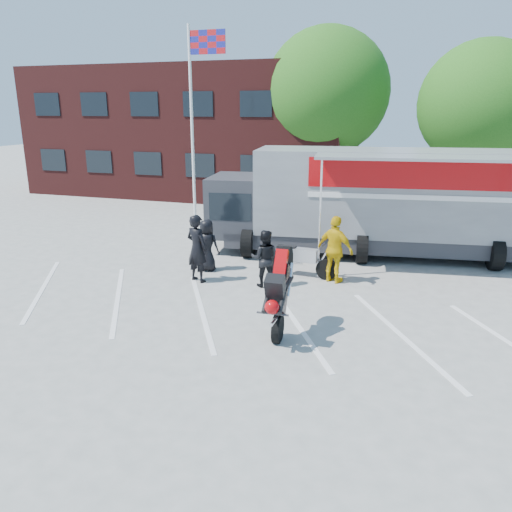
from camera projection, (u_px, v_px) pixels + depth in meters
The scene contains 13 objects.
ground at pixel (275, 338), 10.85m from camera, with size 100.00×100.00×0.00m, color #A4A49F.
parking_bay_lines at pixel (287, 320), 11.76m from camera, with size 18.00×5.00×0.01m, color white.
office_building at pixel (196, 131), 29.22m from camera, with size 18.00×8.00×7.00m, color #4B1918.
flagpole at pixel (197, 102), 20.38m from camera, with size 1.61×0.12×8.00m.
tree_left at pixel (327, 92), 24.44m from camera, with size 6.12×6.12×8.64m.
tree_mid at pixel (482, 105), 21.63m from camera, with size 5.44×5.44×7.68m.
transporter_truck at pixel (375, 254), 17.06m from camera, with size 11.08×5.34×3.52m, color gray, non-canonical shape.
parked_motorcycle at pixel (302, 276), 14.82m from camera, with size 0.71×2.12×1.11m, color #BCBCC1, non-canonical shape.
stunt_bike_rider at pixel (284, 328), 11.34m from camera, with size 0.85×1.81×2.13m, color black, non-canonical shape.
spectator_leather_a at pixel (207, 245), 15.19m from camera, with size 0.78×0.51×1.59m, color black.
spectator_leather_b at pixel (197, 248), 14.17m from camera, with size 0.71×0.47×1.96m, color black.
spectator_leather_c at pixel (265, 258), 13.82m from camera, with size 0.78×0.61×1.61m, color black.
spectator_hivis at pixel (335, 250), 14.09m from camera, with size 1.13×0.47×1.93m, color #E6B90C.
Camera 1 is at (2.66, -9.53, 4.81)m, focal length 35.00 mm.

